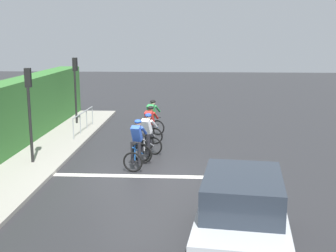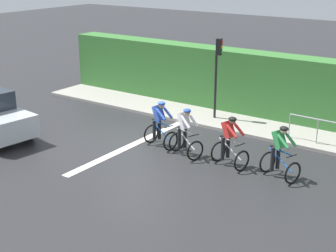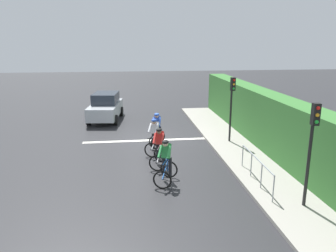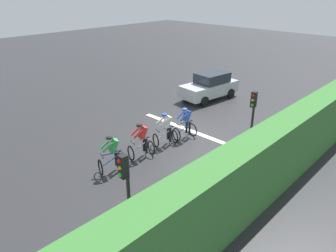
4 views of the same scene
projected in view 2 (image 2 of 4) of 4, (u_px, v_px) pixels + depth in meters
ground_plane at (135, 143)px, 17.97m from camera, size 80.00×80.00×0.00m
sidewalk_kerb at (240, 121)px, 20.17m from camera, size 2.80×18.92×0.12m
stone_wall_low at (250, 110)px, 20.79m from camera, size 0.44×18.92×0.60m
hedge_wall at (254, 84)px, 20.69m from camera, size 1.10×18.92×2.67m
road_marking_stop_line at (136, 143)px, 17.94m from camera, size 7.00×0.30×0.01m
cyclist_lead at (280, 153)px, 14.92m from camera, size 1.01×1.25×1.66m
cyclist_second at (229, 142)px, 15.77m from camera, size 0.95×1.22×1.66m
cyclist_mid at (185, 133)px, 16.60m from camera, size 1.01×1.25×1.66m
cyclist_fourth at (160, 125)px, 17.41m from camera, size 0.90×1.20×1.66m
traffic_light_near_crossing at (217, 67)px, 19.72m from camera, size 0.22×0.31×3.34m
pedestrian_railing_kerbside at (333, 129)px, 17.09m from camera, size 0.15×3.15×1.03m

